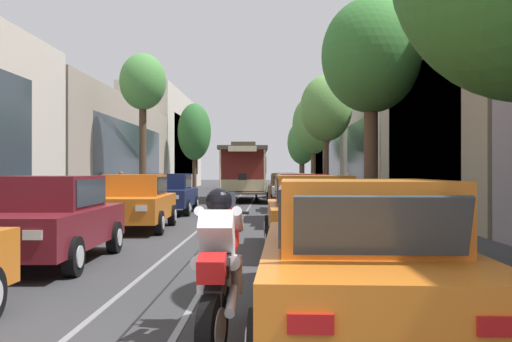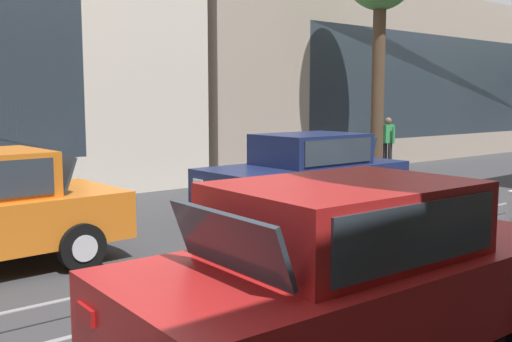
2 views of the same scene
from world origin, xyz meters
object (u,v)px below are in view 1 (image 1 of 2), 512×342
object	(u,v)px
parked_car_green_far_right	(283,183)
street_tree_kerb_left_second	(143,85)
parked_car_orange_near_right	(359,261)
fire_hydrant	(38,225)
street_tree_kerb_left_mid	(194,132)
street_tree_kerb_right_far	(302,143)
motorcycle_with_rider	(219,263)
parked_car_red_mid_right	(304,199)
parked_car_white_fourth_right	(295,192)
parked_car_orange_second_right	(312,212)
street_tree_kerb_right_fourth	(313,125)
parked_car_maroon_second_left	(48,219)
parked_car_beige_sixth_right	(286,185)
pedestrian_on_right_pavement	(121,185)
parked_car_orange_mid_left	(135,202)
cable_car_trolley	(244,172)
parked_car_navy_fourth_left	(169,193)
street_tree_kerb_right_mid	(326,109)
pedestrian_on_left_pavement	(348,187)
street_tree_kerb_right_second	(371,57)
parked_car_brown_fifth_right	(285,188)

from	to	relation	value
parked_car_green_far_right	street_tree_kerb_left_second	distance (m)	18.75
parked_car_orange_near_right	parked_car_green_far_right	xyz separation A→B (m)	(0.20, 38.43, 0.00)
fire_hydrant	street_tree_kerb_left_mid	bearing A→B (deg)	91.22
street_tree_kerb_right_far	motorcycle_with_rider	world-z (taller)	street_tree_kerb_right_far
parked_car_red_mid_right	parked_car_white_fourth_right	world-z (taller)	same
parked_car_orange_second_right	street_tree_kerb_right_fourth	bearing A→B (deg)	85.62
parked_car_maroon_second_left	parked_car_green_far_right	bearing A→B (deg)	81.43
parked_car_beige_sixth_right	parked_car_orange_second_right	bearing A→B (deg)	-90.33
parked_car_orange_second_right	pedestrian_on_right_pavement	size ratio (longest dim) A/B	2.62
parked_car_red_mid_right	motorcycle_with_rider	distance (m)	12.87
parked_car_orange_mid_left	street_tree_kerb_right_fourth	size ratio (longest dim) A/B	0.60
cable_car_trolley	parked_car_white_fourth_right	bearing A→B (deg)	-74.30
fire_hydrant	parked_car_navy_fourth_left	bearing A→B (deg)	81.61
parked_car_maroon_second_left	motorcycle_with_rider	world-z (taller)	parked_car_maroon_second_left
street_tree_kerb_right_fourth	fire_hydrant	distance (m)	31.73
street_tree_kerb_right_mid	street_tree_kerb_right_fourth	bearing A→B (deg)	89.59
street_tree_kerb_left_second	pedestrian_on_right_pavement	distance (m)	5.84
parked_car_beige_sixth_right	street_tree_kerb_left_second	world-z (taller)	street_tree_kerb_left_second
street_tree_kerb_left_mid	parked_car_green_far_right	bearing A→B (deg)	-18.78
parked_car_red_mid_right	street_tree_kerb_left_mid	distance (m)	29.20
street_tree_kerb_left_second	motorcycle_with_rider	bearing A→B (deg)	-75.67
parked_car_maroon_second_left	motorcycle_with_rider	distance (m)	5.90
street_tree_kerb_left_mid	pedestrian_on_left_pavement	size ratio (longest dim) A/B	4.46
pedestrian_on_left_pavement	street_tree_kerb_right_second	bearing A→B (deg)	-93.01
parked_car_white_fourth_right	street_tree_kerb_right_far	world-z (taller)	street_tree_kerb_right_far
parked_car_red_mid_right	street_tree_kerb_right_second	distance (m)	5.40
street_tree_kerb_right_fourth	street_tree_kerb_right_far	xyz separation A→B (m)	(-0.16, 12.28, -0.76)
pedestrian_on_right_pavement	fire_hydrant	world-z (taller)	pedestrian_on_right_pavement
parked_car_orange_near_right	pedestrian_on_left_pavement	xyz separation A→B (m)	(3.06, 23.36, 0.11)
parked_car_maroon_second_left	street_tree_kerb_right_second	xyz separation A→B (m)	(7.43, 9.21, 4.72)
parked_car_brown_fifth_right	street_tree_kerb_right_mid	size ratio (longest dim) A/B	0.61
parked_car_orange_near_right	street_tree_kerb_left_second	distance (m)	23.43
street_tree_kerb_right_mid	fire_hydrant	distance (m)	21.84
street_tree_kerb_left_mid	parked_car_maroon_second_left	bearing A→B (deg)	-86.72
street_tree_kerb_left_mid	street_tree_kerb_right_second	bearing A→B (deg)	-70.51
street_tree_kerb_left_second	parked_car_white_fourth_right	bearing A→B (deg)	-20.75
parked_car_orange_mid_left	parked_car_green_far_right	size ratio (longest dim) A/B	1.01
parked_car_maroon_second_left	street_tree_kerb_left_second	size ratio (longest dim) A/B	0.60
parked_car_orange_second_right	fire_hydrant	distance (m)	6.36
street_tree_kerb_right_second	pedestrian_on_left_pavement	world-z (taller)	street_tree_kerb_right_second
street_tree_kerb_right_second	pedestrian_on_left_pavement	bearing A→B (deg)	86.99
street_tree_kerb_right_mid	pedestrian_on_right_pavement	distance (m)	12.11
cable_car_trolley	pedestrian_on_right_pavement	size ratio (longest dim) A/B	5.48
parked_car_brown_fifth_right	street_tree_kerb_right_fourth	size ratio (longest dim) A/B	0.59
fire_hydrant	street_tree_kerb_left_second	bearing A→B (deg)	92.78
parked_car_red_mid_right	fire_hydrant	size ratio (longest dim) A/B	5.24
parked_car_maroon_second_left	fire_hydrant	bearing A→B (deg)	115.12
parked_car_orange_second_right	cable_car_trolley	distance (m)	21.75
parked_car_orange_mid_left	street_tree_kerb_left_mid	xyz separation A→B (m)	(-2.24, 30.06, 4.05)
parked_car_orange_mid_left	parked_car_brown_fifth_right	bearing A→B (deg)	72.16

